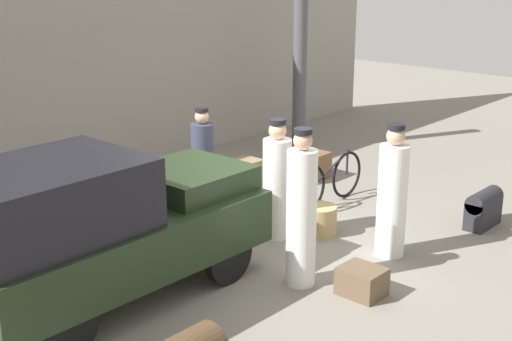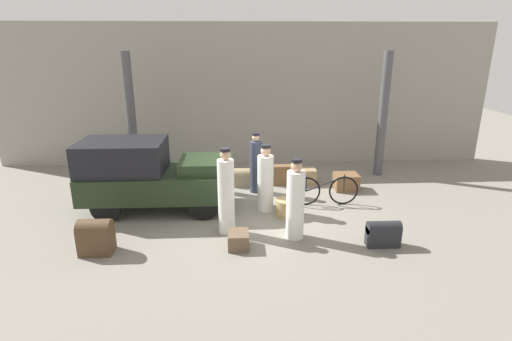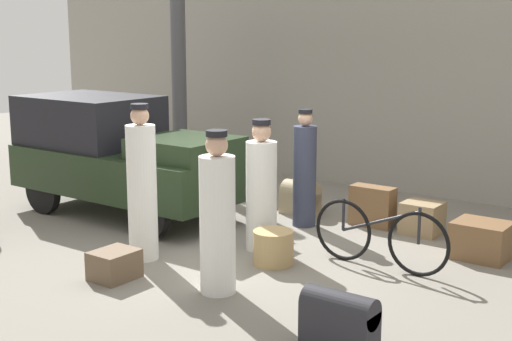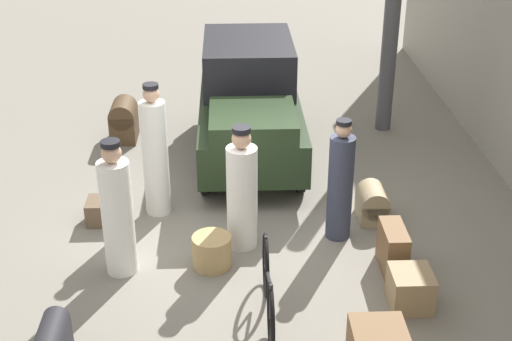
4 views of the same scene
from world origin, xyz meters
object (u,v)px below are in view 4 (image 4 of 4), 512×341
Objects in this scene: conductor_in_dark_uniform at (117,214)px; trunk_wicker_pale at (124,119)px; truck at (249,100)px; porter_standing_middle at (155,155)px; suitcase_black_upright at (393,249)px; porter_carrying_trunk at (242,193)px; porter_lifting_near_truck at (340,184)px; bicycle at (268,290)px; trunk_large_brown at (410,289)px; suitcase_tan_flat at (105,211)px; wicker_basket at (212,251)px; suitcase_small_leather at (373,204)px.

conductor_in_dark_uniform reaches higher than trunk_wicker_pale.
porter_standing_middle reaches higher than truck.
porter_standing_middle is at bearing -117.54° from suitcase_black_upright.
porter_carrying_trunk is 1.00× the size of porter_lifting_near_truck.
trunk_large_brown is at bearing 96.05° from bicycle.
truck is 2.26m from porter_standing_middle.
porter_carrying_trunk is 1.94m from suitcase_black_upright.
porter_carrying_trunk is 1.26m from porter_lifting_near_truck.
suitcase_tan_flat is 0.70× the size of trunk_wicker_pale.
wicker_basket is 0.69× the size of trunk_wicker_pale.
trunk_wicker_pale reaches higher than trunk_large_brown.
conductor_in_dark_uniform is 3.45m from suitcase_small_leather.
porter_carrying_trunk is at bearing 139.84° from wicker_basket.
truck is at bearing -154.48° from suitcase_black_upright.
suitcase_tan_flat is (-1.12, -1.45, -0.04)m from wicker_basket.
bicycle is at bearing -36.40° from suitcase_small_leather.
suitcase_small_leather is (-1.03, 2.15, 0.04)m from wicker_basket.
suitcase_black_upright is at bearing 85.71° from wicker_basket.
suitcase_small_leather is 1.07× the size of suitcase_tan_flat.
truck is 6.85× the size of suitcase_small_leather.
conductor_in_dark_uniform is 3.97m from trunk_wicker_pale.
bicycle is 1.23m from wicker_basket.
suitcase_tan_flat is (-0.67, -1.83, -0.58)m from porter_carrying_trunk.
trunk_large_brown is 0.96× the size of suitcase_small_leather.
trunk_wicker_pale reaches higher than suitcase_black_upright.
bicycle is at bearing 23.67° from trunk_wicker_pale.
trunk_large_brown is (1.50, 0.59, -0.54)m from porter_lifting_near_truck.
suitcase_black_upright is at bearing 34.63° from porter_lifting_near_truck.
bicycle reaches higher than wicker_basket.
trunk_wicker_pale is (-2.74, -0.08, 0.19)m from suitcase_tan_flat.
bicycle is 2.73× the size of suitcase_black_upright.
wicker_basket is 0.29× the size of porter_carrying_trunk.
trunk_wicker_pale is at bearing -141.68° from trunk_large_brown.
conductor_in_dark_uniform is 1.38m from suitcase_tan_flat.
porter_standing_middle is 3.85× the size of suitcase_tan_flat.
suitcase_black_upright is at bearing 70.49° from suitcase_tan_flat.
trunk_wicker_pale is at bearing -127.60° from suitcase_small_leather.
trunk_large_brown is at bearing 54.06° from porter_carrying_trunk.
wicker_basket is at bearing -111.65° from trunk_large_brown.
porter_lifting_near_truck reaches higher than wicker_basket.
bicycle is at bearing 29.76° from porter_standing_middle.
bicycle is 5.36m from trunk_wicker_pale.
porter_lifting_near_truck is (-0.17, 1.25, 0.01)m from porter_carrying_trunk.
suitcase_black_upright is 5.46m from trunk_wicker_pale.
truck is 2.10× the size of bicycle.
porter_standing_middle is (-1.42, 0.32, 0.08)m from conductor_in_dark_uniform.
truck is 7.44× the size of wicker_basket.
truck reaches higher than porter_lifting_near_truck.
suitcase_small_leather is 0.84× the size of suitcase_black_upright.
porter_lifting_near_truck is at bearing 80.78° from suitcase_tan_flat.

